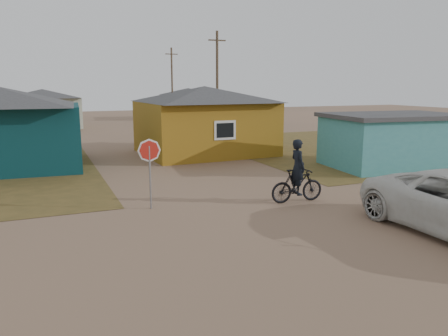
# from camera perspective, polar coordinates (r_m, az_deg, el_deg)

# --- Properties ---
(ground) EXTENTS (120.00, 120.00, 0.00)m
(ground) POSITION_cam_1_polar(r_m,az_deg,el_deg) (12.38, 9.33, -8.04)
(ground) COLOR #85644D
(grass_ne) EXTENTS (20.00, 18.00, 0.00)m
(grass_ne) POSITION_cam_1_polar(r_m,az_deg,el_deg) (30.85, 18.69, 2.86)
(grass_ne) COLOR brown
(grass_ne) RESTS_ON ground
(house_yellow) EXTENTS (7.72, 6.76, 3.90)m
(house_yellow) POSITION_cam_1_polar(r_m,az_deg,el_deg) (25.53, -2.53, 6.38)
(house_yellow) COLOR #926616
(house_yellow) RESTS_ON ground
(shed_turquoise) EXTENTS (6.71, 4.93, 2.60)m
(shed_turquoise) POSITION_cam_1_polar(r_m,az_deg,el_deg) (22.92, 21.10, 3.43)
(shed_turquoise) COLOR teal
(shed_turquoise) RESTS_ON ground
(house_pale_west) EXTENTS (7.04, 6.15, 3.60)m
(house_pale_west) POSITION_cam_1_polar(r_m,az_deg,el_deg) (43.94, -22.52, 7.24)
(house_pale_west) COLOR #A8B097
(house_pale_west) RESTS_ON ground
(house_beige_east) EXTENTS (6.95, 6.05, 3.60)m
(house_beige_east) POSITION_cam_1_polar(r_m,az_deg,el_deg) (52.53, -4.70, 8.47)
(house_beige_east) COLOR tan
(house_beige_east) RESTS_ON ground
(utility_pole_near) EXTENTS (1.40, 0.20, 8.00)m
(utility_pole_near) POSITION_cam_1_polar(r_m,az_deg,el_deg) (34.36, -0.89, 11.09)
(utility_pole_near) COLOR brown
(utility_pole_near) RESTS_ON ground
(utility_pole_far) EXTENTS (1.40, 0.20, 8.00)m
(utility_pole_far) POSITION_cam_1_polar(r_m,az_deg,el_deg) (49.84, -6.80, 10.93)
(utility_pole_far) COLOR brown
(utility_pole_far) RESTS_ON ground
(stop_sign) EXTENTS (0.70, 0.34, 2.29)m
(stop_sign) POSITION_cam_1_polar(r_m,az_deg,el_deg) (14.12, -9.71, 1.40)
(stop_sign) COLOR gray
(stop_sign) RESTS_ON ground
(cyclist) EXTENTS (1.95, 0.72, 2.17)m
(cyclist) POSITION_cam_1_polar(r_m,az_deg,el_deg) (15.10, 9.56, -1.48)
(cyclist) COLOR black
(cyclist) RESTS_ON ground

